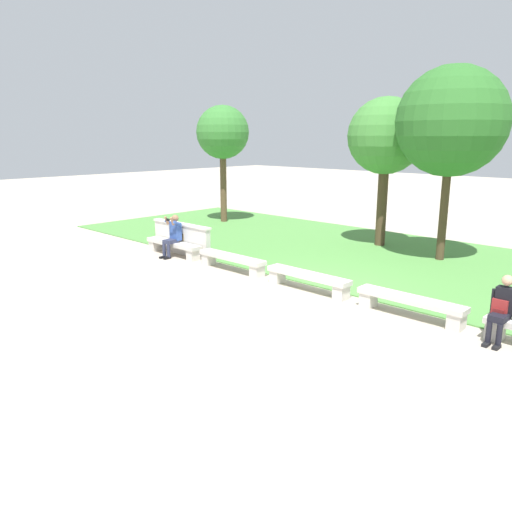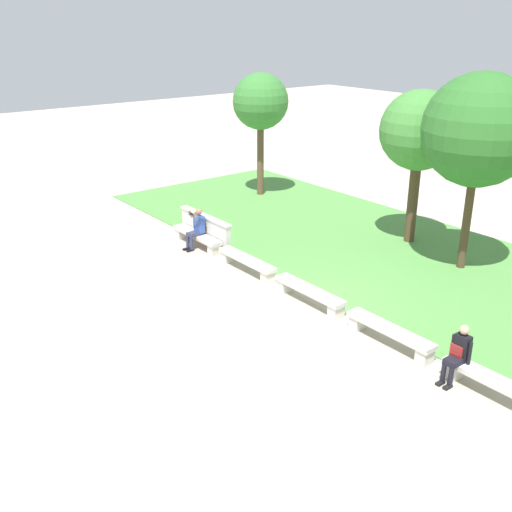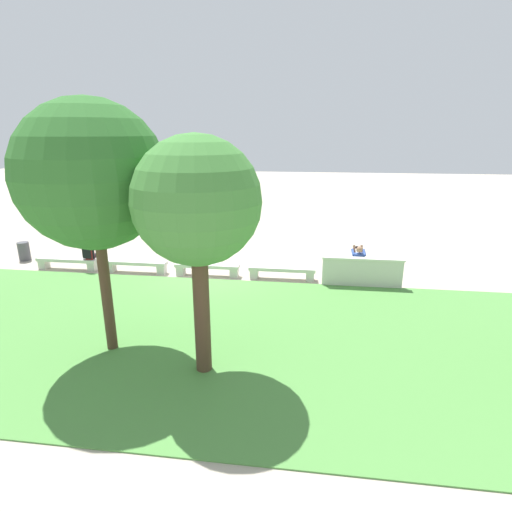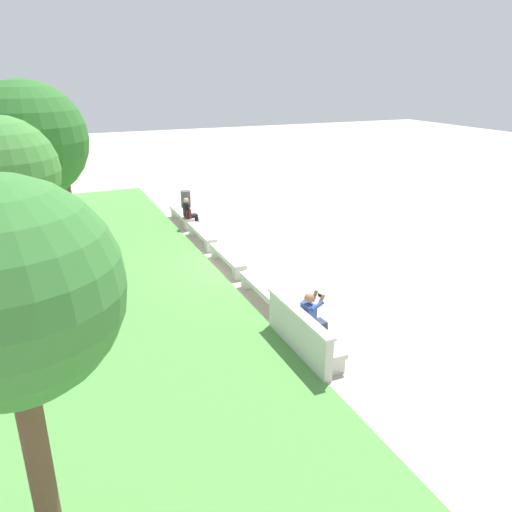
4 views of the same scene
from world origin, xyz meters
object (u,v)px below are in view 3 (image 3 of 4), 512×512
object	(u,v)px
tree_right_background	(92,176)
trash_bin	(24,251)
bench_far	(136,265)
bench_end	(68,262)
backpack	(90,255)
bench_near	(282,271)
bench_main	(360,274)
bench_mid	(207,268)
person_distant	(90,253)
tree_far_back	(197,203)
person_photographer	(358,262)

from	to	relation	value
tree_right_background	trash_bin	xyz separation A→B (m)	(6.82, -6.13, -3.74)
bench_far	tree_right_background	distance (m)	6.72
bench_end	backpack	distance (m)	0.99
bench_near	bench_far	size ratio (longest dim) A/B	1.00
bench_main	tree_right_background	size ratio (longest dim) A/B	0.41
bench_end	trash_bin	xyz separation A→B (m)	(2.42, -0.85, 0.07)
bench_mid	bench_far	xyz separation A→B (m)	(2.71, 0.00, 0.00)
bench_near	trash_bin	size ratio (longest dim) A/B	3.12
bench_mid	person_distant	distance (m)	4.54
person_distant	bench_near	bearing A→B (deg)	179.47
tree_far_back	backpack	bearing A→B (deg)	-44.94
backpack	bench_mid	bearing A→B (deg)	179.92
bench_far	tree_right_background	xyz separation A→B (m)	(-1.69, 5.27, 3.81)
bench_near	trash_bin	xyz separation A→B (m)	(10.55, -0.85, 0.07)
bench_near	backpack	xyz separation A→B (m)	(7.19, -0.01, 0.32)
person_distant	tree_right_background	bearing A→B (deg)	123.31
bench_far	backpack	bearing A→B (deg)	-0.19
bench_end	backpack	bearing A→B (deg)	-179.64
tree_right_background	backpack	bearing A→B (deg)	-56.73
bench_main	trash_bin	size ratio (longest dim) A/B	3.12
bench_far	tree_far_back	distance (m)	7.93
bench_near	tree_right_background	distance (m)	7.50
person_photographer	tree_far_back	bearing A→B (deg)	56.78
tree_right_background	trash_bin	size ratio (longest dim) A/B	7.63
bench_main	bench_end	distance (m)	10.84
bench_end	tree_far_back	bearing A→B (deg)	139.30
bench_main	bench_near	bearing A→B (deg)	0.00
bench_near	backpack	bearing A→B (deg)	-0.05
bench_main	backpack	world-z (taller)	backpack
bench_end	person_photographer	world-z (taller)	person_photographer
person_distant	trash_bin	size ratio (longest dim) A/B	1.68
person_photographer	bench_near	bearing A→B (deg)	1.70
tree_right_background	bench_far	bearing A→B (deg)	-72.21
person_photographer	tree_far_back	world-z (taller)	tree_far_back
bench_far	person_photographer	bearing A→B (deg)	-179.45
trash_bin	bench_far	bearing A→B (deg)	170.56
bench_main	trash_bin	bearing A→B (deg)	-3.68
bench_main	person_distant	world-z (taller)	person_distant
bench_end	bench_far	bearing A→B (deg)	180.00
bench_main	trash_bin	world-z (taller)	trash_bin
bench_mid	backpack	bearing A→B (deg)	-0.08
bench_mid	bench_far	size ratio (longest dim) A/B	1.00
person_photographer	tree_far_back	size ratio (longest dim) A/B	0.26
bench_near	person_distant	bearing A→B (deg)	-0.53
bench_main	tree_right_background	distance (m)	9.15
backpack	bench_far	bearing A→B (deg)	179.81
bench_main	person_distant	bearing A→B (deg)	-0.38
bench_end	person_distant	distance (m)	0.97
bench_far	backpack	xyz separation A→B (m)	(1.77, -0.01, 0.32)
person_photographer	trash_bin	distance (m)	13.18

